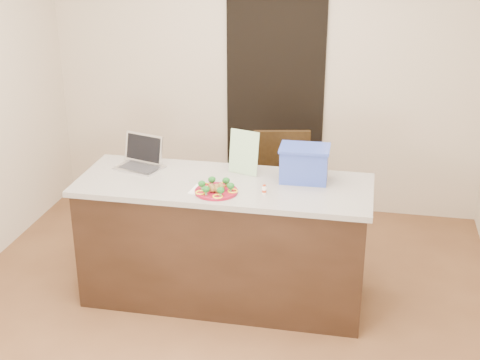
% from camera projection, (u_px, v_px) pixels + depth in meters
% --- Properties ---
extents(ground, '(4.00, 4.00, 0.00)m').
position_uv_depth(ground, '(217.00, 314.00, 4.77)').
color(ground, brown).
rests_on(ground, ground).
extents(room_shell, '(4.00, 4.00, 4.00)m').
position_uv_depth(room_shell, '(214.00, 94.00, 4.16)').
color(room_shell, white).
rests_on(room_shell, ground).
extents(doorway, '(0.90, 0.02, 2.00)m').
position_uv_depth(doorway, '(275.00, 105.00, 6.18)').
color(doorway, black).
rests_on(doorway, ground).
extents(island, '(2.06, 0.76, 0.92)m').
position_uv_depth(island, '(224.00, 241.00, 4.83)').
color(island, black).
rests_on(island, ground).
extents(plate, '(0.29, 0.29, 0.02)m').
position_uv_depth(plate, '(216.00, 191.00, 4.48)').
color(plate, maroon).
rests_on(plate, island).
extents(meatballs, '(0.12, 0.11, 0.04)m').
position_uv_depth(meatballs, '(216.00, 188.00, 4.47)').
color(meatballs, brown).
rests_on(meatballs, plate).
extents(broccoli, '(0.25, 0.22, 0.04)m').
position_uv_depth(broccoli, '(216.00, 185.00, 4.47)').
color(broccoli, '#144D1A').
rests_on(broccoli, plate).
extents(pepper_rings, '(0.27, 0.29, 0.01)m').
position_uv_depth(pepper_rings, '(216.00, 190.00, 4.48)').
color(pepper_rings, yellow).
rests_on(pepper_rings, plate).
extents(napkin, '(0.19, 0.19, 0.01)m').
position_uv_depth(napkin, '(204.00, 190.00, 4.52)').
color(napkin, silver).
rests_on(napkin, island).
extents(fork, '(0.03, 0.16, 0.00)m').
position_uv_depth(fork, '(201.00, 189.00, 4.53)').
color(fork, '#ABACB0').
rests_on(fork, napkin).
extents(knife, '(0.02, 0.20, 0.01)m').
position_uv_depth(knife, '(208.00, 191.00, 4.49)').
color(knife, white).
rests_on(knife, napkin).
extents(yogurt_bottle, '(0.03, 0.03, 0.06)m').
position_uv_depth(yogurt_bottle, '(264.00, 190.00, 4.46)').
color(yogurt_bottle, white).
rests_on(yogurt_bottle, island).
extents(laptop, '(0.38, 0.34, 0.23)m').
position_uv_depth(laptop, '(141.00, 158.00, 4.92)').
color(laptop, silver).
rests_on(laptop, island).
extents(leaflet, '(0.23, 0.11, 0.32)m').
position_uv_depth(leaflet, '(244.00, 152.00, 4.75)').
color(leaflet, white).
rests_on(leaflet, island).
extents(blue_box, '(0.35, 0.26, 0.25)m').
position_uv_depth(blue_box, '(304.00, 163.00, 4.65)').
color(blue_box, '#2F45AC').
rests_on(blue_box, island).
extents(chair, '(0.54, 0.54, 1.03)m').
position_uv_depth(chair, '(279.00, 187.00, 5.43)').
color(chair, black).
rests_on(chair, ground).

